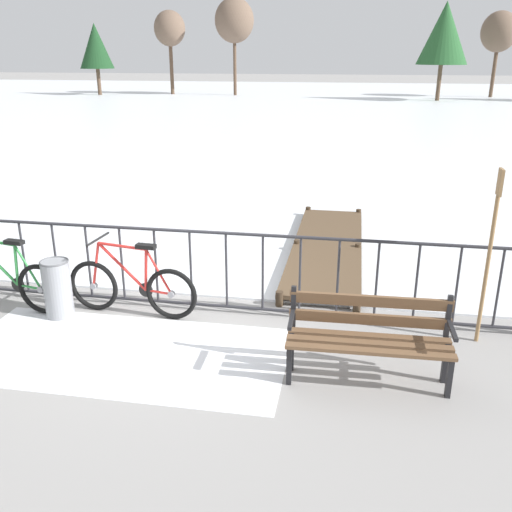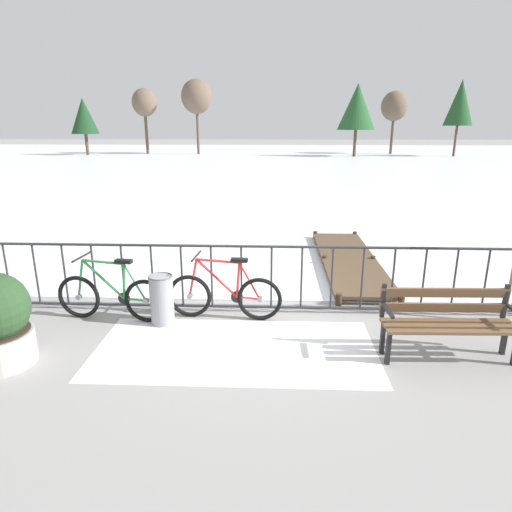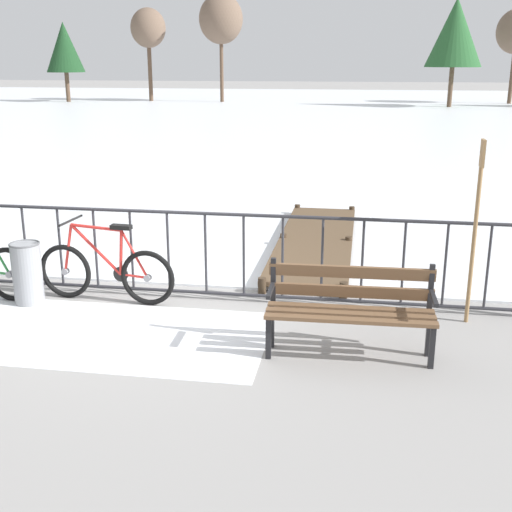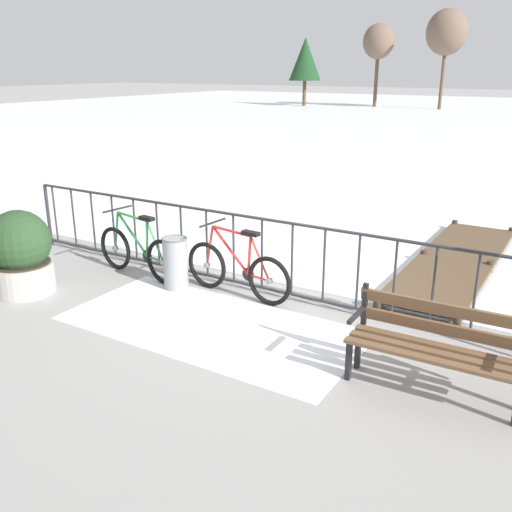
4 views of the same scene
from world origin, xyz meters
name	(u,v)px [view 1 (image 1 of 4)]	position (x,y,z in m)	size (l,w,h in m)	color
ground_plane	(176,308)	(0.00, 0.00, 0.00)	(160.00, 160.00, 0.00)	gray
frozen_pond	(321,107)	(0.00, 28.40, 0.01)	(80.00, 56.00, 0.03)	white
snow_patch	(122,353)	(-0.22, -1.20, 0.00)	(3.61, 1.72, 0.01)	white
railing_fence	(173,268)	(0.00, 0.00, 0.56)	(9.06, 0.06, 1.07)	#2D2D33
bicycle_near_railing	(132,287)	(-0.46, -0.26, 0.37)	(1.71, 0.52, 0.97)	black
bicycle_second	(5,282)	(-2.10, -0.38, 0.37)	(1.71, 0.52, 0.97)	black
park_bench	(369,332)	(2.40, -1.23, 0.51)	(1.61, 0.52, 0.89)	brown
trash_bin	(57,288)	(-1.35, -0.46, 0.37)	(0.35, 0.35, 0.73)	gray
oar_upright	(490,247)	(3.65, -0.23, 1.14)	(0.04, 0.16, 1.98)	#937047
wooden_dock	(327,247)	(1.80, 2.42, 0.12)	(1.10, 4.33, 0.20)	brown
tree_far_west	(444,33)	(7.36, 34.04, 4.23)	(3.28, 3.28, 6.17)	brown
tree_west_mid	(499,32)	(11.53, 37.85, 4.38)	(2.48, 2.48, 5.79)	brown
tree_east_mid	(96,46)	(-17.19, 35.07, 3.49)	(2.49, 2.49, 5.10)	brown
tree_far_east	(234,21)	(-7.01, 36.58, 5.21)	(2.83, 2.83, 6.80)	brown
tree_extra	(170,29)	(-12.03, 36.90, 4.69)	(2.32, 2.32, 6.03)	brown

